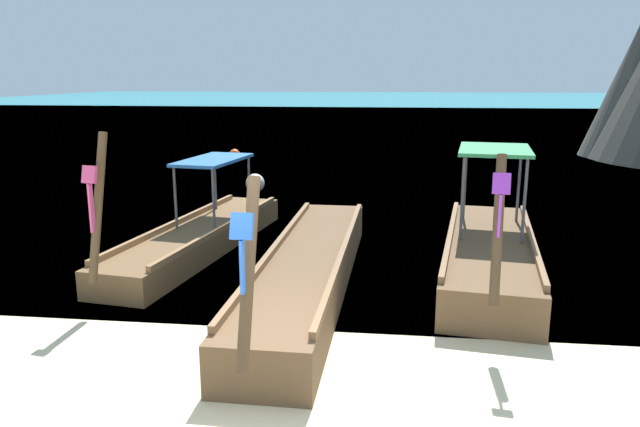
{
  "coord_description": "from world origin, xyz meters",
  "views": [
    {
      "loc": [
        1.1,
        -5.34,
        3.25
      ],
      "look_at": [
        0.0,
        3.93,
        1.12
      ],
      "focal_mm": 33.85,
      "sensor_mm": 36.0,
      "label": 1
    }
  ],
  "objects": [
    {
      "name": "ground",
      "position": [
        0.0,
        0.0,
        0.0
      ],
      "size": [
        120.0,
        120.0,
        0.0
      ],
      "primitive_type": "plane",
      "color": "beige"
    },
    {
      "name": "longtail_boat_violet_ribbon",
      "position": [
        2.77,
        4.57,
        0.37
      ],
      "size": [
        2.11,
        5.84,
        2.35
      ],
      "color": "brown",
      "rests_on": "ground"
    },
    {
      "name": "longtail_boat_pink_ribbon",
      "position": [
        -2.47,
        5.33,
        0.3
      ],
      "size": [
        1.96,
        6.22,
        2.51
      ],
      "color": "brown",
      "rests_on": "ground"
    },
    {
      "name": "mooring_buoy_far",
      "position": [
        -2.73,
        11.25,
        0.27
      ],
      "size": [
        0.54,
        0.54,
        0.54
      ],
      "color": "white",
      "rests_on": "sea_water"
    },
    {
      "name": "sea_water",
      "position": [
        0.0,
        61.93,
        0.0
      ],
      "size": [
        120.0,
        120.0,
        0.0
      ],
      "primitive_type": "plane",
      "color": "teal",
      "rests_on": "ground"
    },
    {
      "name": "longtail_boat_blue_ribbon",
      "position": [
        -0.12,
        3.48,
        0.32
      ],
      "size": [
        1.3,
        7.45,
        2.34
      ],
      "color": "brown",
      "rests_on": "ground"
    },
    {
      "name": "mooring_buoy_near",
      "position": [
        -5.09,
        18.0,
        0.21
      ],
      "size": [
        0.42,
        0.42,
        0.42
      ],
      "color": "#EA5119",
      "rests_on": "sea_water"
    }
  ]
}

